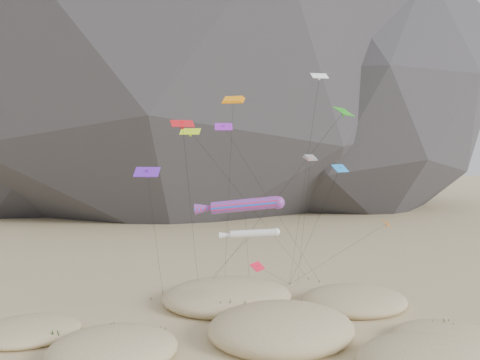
# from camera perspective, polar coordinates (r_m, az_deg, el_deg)

# --- Properties ---
(dunes) EXTENTS (48.78, 36.74, 4.10)m
(dunes) POSITION_cam_1_polar(r_m,az_deg,el_deg) (45.61, 0.74, -18.76)
(dunes) COLOR #CCB789
(dunes) RESTS_ON ground
(dune_grass) EXTENTS (43.03, 28.98, 1.50)m
(dune_grass) POSITION_cam_1_polar(r_m,az_deg,el_deg) (45.36, 0.30, -18.73)
(dune_grass) COLOR black
(dune_grass) RESTS_ON ground
(kite_stakes) EXTENTS (22.88, 4.68, 0.30)m
(kite_stakes) POSITION_cam_1_polar(r_m,az_deg,el_deg) (62.84, -0.17, -12.96)
(kite_stakes) COLOR #3F2D1E
(kite_stakes) RESTS_ON ground
(rainbow_tube_kite) EXTENTS (9.13, 16.97, 13.76)m
(rainbow_tube_kite) POSITION_cam_1_polar(r_m,az_deg,el_deg) (45.27, 0.19, -3.11)
(rainbow_tube_kite) COLOR red
(rainbow_tube_kite) RESTS_ON ground
(white_tube_kite) EXTENTS (5.59, 20.87, 10.82)m
(white_tube_kite) POSITION_cam_1_polar(r_m,az_deg,el_deg) (44.58, 1.31, -6.55)
(white_tube_kite) COLOR silver
(white_tube_kite) RESTS_ON ground
(orange_parafoil) EXTENTS (2.61, 12.23, 24.10)m
(orange_parafoil) POSITION_cam_1_polar(r_m,az_deg,el_deg) (52.12, -0.84, 9.40)
(orange_parafoil) COLOR orange
(orange_parafoil) RESTS_ON ground
(multi_parafoil) EXTENTS (3.01, 10.28, 17.64)m
(multi_parafoil) POSITION_cam_1_polar(r_m,az_deg,el_deg) (53.38, 8.55, 2.42)
(multi_parafoil) COLOR #FF3D1A
(multi_parafoil) RESTS_ON ground
(delta_kites) EXTENTS (27.85, 18.05, 27.36)m
(delta_kites) POSITION_cam_1_polar(r_m,az_deg,el_deg) (49.87, 3.70, 2.97)
(delta_kites) COLOR blue
(delta_kites) RESTS_ON ground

